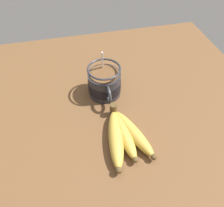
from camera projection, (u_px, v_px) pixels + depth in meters
The scene contains 3 objects.
table at pixel (121, 117), 64.75cm from camera, with size 91.16×91.16×3.50cm.
coffee_mug at pixel (105, 83), 66.04cm from camera, with size 13.60×10.05×14.01cm.
banana_bunch at pixel (124, 135), 56.16cm from camera, with size 19.87×12.42×4.24cm.
Camera 1 is at (39.08, -11.70, 52.26)cm, focal length 35.00 mm.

